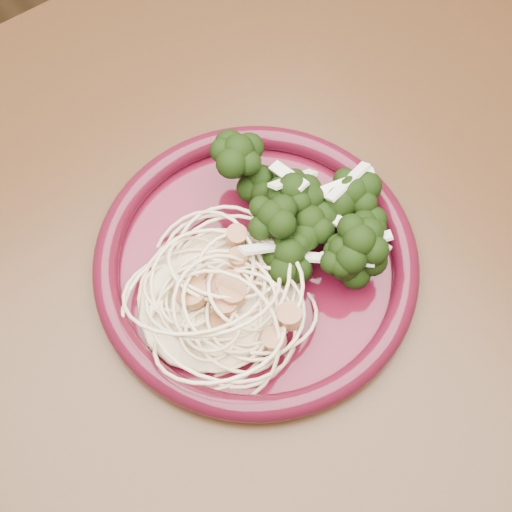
% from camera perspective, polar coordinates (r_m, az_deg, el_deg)
% --- Properties ---
extents(dining_table, '(1.20, 0.80, 0.75)m').
position_cam_1_polar(dining_table, '(0.69, 5.81, -3.29)').
color(dining_table, '#472814').
rests_on(dining_table, ground).
extents(dinner_plate, '(0.33, 0.33, 0.02)m').
position_cam_1_polar(dinner_plate, '(0.59, -0.00, -0.44)').
color(dinner_plate, '#4A0A19').
rests_on(dinner_plate, dining_table).
extents(spaghetti_pile, '(0.16, 0.15, 0.03)m').
position_cam_1_polar(spaghetti_pile, '(0.56, -2.90, -3.01)').
color(spaghetti_pile, beige).
rests_on(spaghetti_pile, dinner_plate).
extents(scallop_cluster, '(0.14, 0.14, 0.04)m').
position_cam_1_polar(scallop_cluster, '(0.53, -3.08, -1.48)').
color(scallop_cluster, '#A5683F').
rests_on(scallop_cluster, spaghetti_pile).
extents(broccoli_pile, '(0.12, 0.16, 0.05)m').
position_cam_1_polar(broccoli_pile, '(0.59, 3.40, 4.07)').
color(broccoli_pile, black).
rests_on(broccoli_pile, dinner_plate).
extents(onion_garnish, '(0.08, 0.11, 0.05)m').
position_cam_1_polar(onion_garnish, '(0.56, 3.57, 5.71)').
color(onion_garnish, '#F3E9CC').
rests_on(onion_garnish, broccoli_pile).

